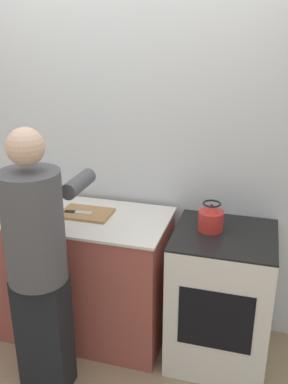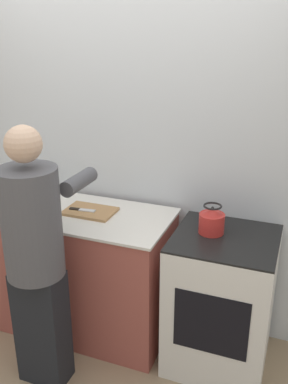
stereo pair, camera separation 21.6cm
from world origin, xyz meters
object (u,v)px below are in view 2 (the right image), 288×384
(kettle, at_px, (212,221))
(canister_jar, at_px, (30,197))
(person, at_px, (36,254))
(knife, at_px, (82,210))
(oven, at_px, (221,301))
(cutting_board, at_px, (90,211))
(bowl_prep, at_px, (30,191))

(kettle, xyz_separation_m, canister_jar, (-1.27, -0.05, -0.00))
(person, distance_m, knife, 0.54)
(oven, distance_m, cutting_board, 1.04)
(kettle, bearing_deg, knife, -177.79)
(person, height_order, bowl_prep, person)
(knife, distance_m, kettle, 0.88)
(cutting_board, distance_m, bowl_prep, 0.58)
(bowl_prep, bearing_deg, person, -53.32)
(person, bearing_deg, knife, 89.55)
(kettle, distance_m, canister_jar, 1.27)
(oven, relative_size, person, 0.56)
(cutting_board, height_order, bowl_prep, bowl_prep)
(person, xyz_separation_m, cutting_board, (0.06, 0.56, 0.05))
(cutting_board, relative_size, knife, 1.82)
(bowl_prep, bearing_deg, oven, -5.69)
(oven, xyz_separation_m, bowl_prep, (-1.49, 0.15, 0.49))
(kettle, bearing_deg, canister_jar, -177.63)
(person, height_order, cutting_board, person)
(cutting_board, distance_m, knife, 0.06)
(cutting_board, height_order, kettle, kettle)
(knife, bearing_deg, bowl_prep, 157.42)
(canister_jar, bearing_deg, person, -53.10)
(oven, distance_m, kettle, 0.55)
(knife, bearing_deg, kettle, -3.90)
(oven, xyz_separation_m, canister_jar, (-1.37, -0.02, 0.53))
(person, xyz_separation_m, bowl_prep, (-0.51, 0.69, 0.07))
(person, relative_size, knife, 8.80)
(cutting_board, relative_size, kettle, 1.83)
(cutting_board, bearing_deg, person, -95.79)
(bowl_prep, height_order, canister_jar, canister_jar)
(oven, bearing_deg, bowl_prep, 174.31)
(oven, xyz_separation_m, person, (-0.98, -0.54, 0.43))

